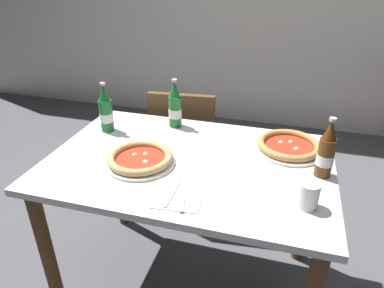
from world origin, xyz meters
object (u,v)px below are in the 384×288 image
at_px(dining_table_main, 189,182).
at_px(beer_bottle_right, 326,152).
at_px(paper_cup, 308,195).
at_px(chair_behind_table, 186,144).
at_px(napkin_with_cutlery, 178,195).
at_px(beer_bottle_center, 175,107).
at_px(pizza_marinara_far, 289,146).
at_px(pizza_margherita_near, 140,159).
at_px(beer_bottle_left, 106,111).

relative_size(dining_table_main, beer_bottle_right, 4.86).
distance_m(beer_bottle_right, paper_cup, 0.24).
bearing_deg(paper_cup, chair_behind_table, 130.59).
xyz_separation_m(dining_table_main, napkin_with_cutlery, (0.04, -0.26, 0.12)).
height_order(beer_bottle_center, paper_cup, beer_bottle_center).
relative_size(pizza_marinara_far, beer_bottle_center, 1.23).
bearing_deg(pizza_margherita_near, napkin_with_cutlery, -37.86).
bearing_deg(beer_bottle_right, paper_cup, -104.87).
bearing_deg(beer_bottle_center, dining_table_main, -62.12).
bearing_deg(pizza_marinara_far, paper_cup, -79.01).
xyz_separation_m(dining_table_main, pizza_margherita_near, (-0.19, -0.08, 0.14)).
bearing_deg(napkin_with_cutlery, beer_bottle_center, 109.35).
distance_m(pizza_marinara_far, beer_bottle_left, 0.88).
distance_m(pizza_marinara_far, beer_bottle_right, 0.23).
relative_size(beer_bottle_center, paper_cup, 2.60).
bearing_deg(chair_behind_table, dining_table_main, 102.78).
xyz_separation_m(chair_behind_table, paper_cup, (0.69, -0.80, 0.32)).
bearing_deg(paper_cup, pizza_margherita_near, 170.91).
distance_m(dining_table_main, napkin_with_cutlery, 0.28).
relative_size(chair_behind_table, beer_bottle_center, 3.44).
bearing_deg(beer_bottle_left, beer_bottle_center, 25.10).
relative_size(chair_behind_table, pizza_marinara_far, 2.80).
height_order(chair_behind_table, beer_bottle_center, beer_bottle_center).
bearing_deg(pizza_marinara_far, chair_behind_table, 146.27).
distance_m(napkin_with_cutlery, paper_cup, 0.45).
relative_size(pizza_margherita_near, beer_bottle_right, 1.19).
bearing_deg(paper_cup, beer_bottle_center, 142.33).
bearing_deg(beer_bottle_right, beer_bottle_left, 172.56).
bearing_deg(chair_behind_table, beer_bottle_right, 136.51).
relative_size(chair_behind_table, beer_bottle_left, 3.44).
bearing_deg(pizza_margherita_near, paper_cup, -9.09).
bearing_deg(beer_bottle_center, beer_bottle_right, -21.39).
xyz_separation_m(beer_bottle_left, paper_cup, (0.95, -0.35, -0.06)).
bearing_deg(pizza_marinara_far, beer_bottle_right, -51.65).
bearing_deg(dining_table_main, chair_behind_table, 108.45).
relative_size(chair_behind_table, napkin_with_cutlery, 4.36).
distance_m(chair_behind_table, beer_bottle_left, 0.64).
xyz_separation_m(dining_table_main, paper_cup, (0.48, -0.19, 0.16)).
bearing_deg(dining_table_main, beer_bottle_right, 3.39).
xyz_separation_m(pizza_margherita_near, paper_cup, (0.67, -0.11, 0.03)).
relative_size(beer_bottle_right, paper_cup, 2.60).
height_order(pizza_margherita_near, pizza_marinara_far, same).
relative_size(dining_table_main, pizza_marinara_far, 3.95).
height_order(dining_table_main, napkin_with_cutlery, napkin_with_cutlery).
xyz_separation_m(beer_bottle_center, beer_bottle_right, (0.70, -0.28, 0.00)).
bearing_deg(dining_table_main, beer_bottle_center, 117.88).
height_order(dining_table_main, beer_bottle_right, beer_bottle_right).
distance_m(pizza_margherita_near, napkin_with_cutlery, 0.28).
xyz_separation_m(pizza_margherita_near, napkin_with_cutlery, (0.22, -0.17, -0.02)).
relative_size(beer_bottle_left, napkin_with_cutlery, 1.27).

